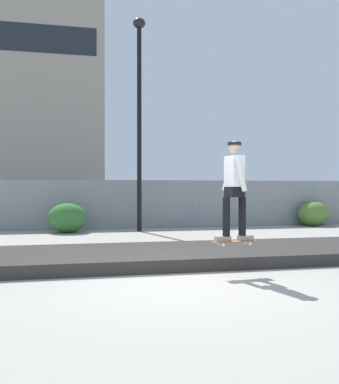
% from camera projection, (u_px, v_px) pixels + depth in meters
% --- Properties ---
extents(ground_plane, '(120.00, 120.00, 0.00)m').
position_uv_depth(ground_plane, '(185.00, 284.00, 6.65)').
color(ground_plane, '#9E998E').
extents(gravel_berm, '(10.46, 2.59, 0.25)m').
position_uv_depth(gravel_berm, '(161.00, 255.00, 8.71)').
color(gravel_berm, '#33302D').
rests_on(gravel_berm, ground_plane).
extents(skateboard, '(0.82, 0.28, 0.07)m').
position_uv_depth(skateboard, '(234.00, 242.00, 7.24)').
color(skateboard, '#9E5B33').
extents(skater, '(0.73, 0.60, 1.75)m').
position_uv_depth(skater, '(234.00, 184.00, 7.23)').
color(skater, gray).
rests_on(skater, skateboard).
extents(chain_fence, '(26.56, 0.06, 1.85)m').
position_uv_depth(chain_fence, '(126.00, 204.00, 15.73)').
color(chain_fence, gray).
rests_on(chain_fence, ground_plane).
extents(street_lamp, '(0.44, 0.44, 7.58)m').
position_uv_depth(street_lamp, '(139.00, 101.00, 14.69)').
color(street_lamp, black).
rests_on(street_lamp, ground_plane).
extents(parked_car_near, '(4.45, 2.04, 1.66)m').
position_uv_depth(parked_car_near, '(4.00, 204.00, 17.87)').
color(parked_car_near, '#474C54').
rests_on(parked_car_near, ground_plane).
extents(parked_car_mid, '(4.55, 2.27, 1.66)m').
position_uv_depth(parked_car_mid, '(157.00, 203.00, 19.59)').
color(parked_car_mid, '#B7BABF').
rests_on(parked_car_mid, ground_plane).
extents(library_building, '(18.17, 13.84, 23.80)m').
position_uv_depth(library_building, '(12.00, 88.00, 42.48)').
color(library_building, '#9E9384').
rests_on(library_building, ground_plane).
extents(shrub_left, '(1.32, 1.08, 1.02)m').
position_uv_depth(shrub_left, '(67.00, 218.00, 14.30)').
color(shrub_left, '#336B2D').
rests_on(shrub_left, ground_plane).
extents(shrub_center, '(1.29, 1.06, 1.00)m').
position_uv_depth(shrub_center, '(313.00, 214.00, 16.83)').
color(shrub_center, '#567A33').
rests_on(shrub_center, ground_plane).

